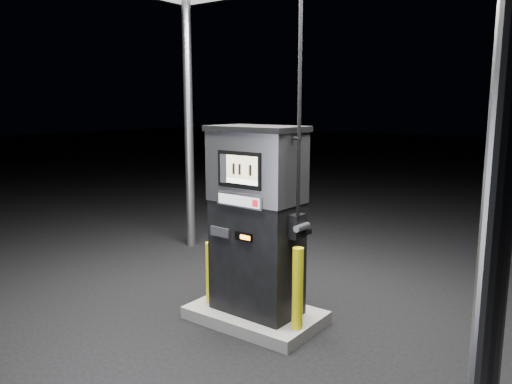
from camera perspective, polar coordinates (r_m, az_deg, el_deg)
The scene contains 5 objects.
ground at distance 6.42m, azimuth -0.09°, elevation -14.49°, with size 80.00×80.00×0.00m, color black.
pump_island at distance 6.39m, azimuth -0.09°, elevation -13.88°, with size 1.60×1.00×0.15m, color #62615D.
fuel_dispenser at distance 5.97m, azimuth 0.10°, elevation -3.06°, with size 1.25×0.71×4.70m.
bollard_left at distance 6.48m, azimuth -5.31°, elevation -9.12°, with size 0.10×0.10×0.79m, color yellow.
bollard_right at distance 5.71m, azimuth 4.78°, elevation -10.94°, with size 0.13×0.13×0.95m, color yellow.
Camera 1 is at (3.48, -4.70, 2.65)m, focal length 35.00 mm.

